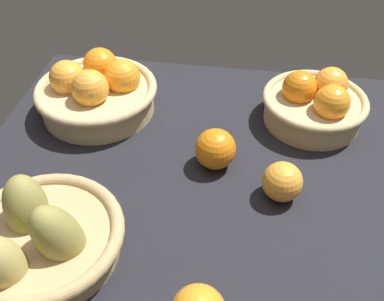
% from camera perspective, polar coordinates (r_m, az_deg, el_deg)
% --- Properties ---
extents(market_tray, '(0.84, 0.72, 0.03)m').
position_cam_1_polar(market_tray, '(0.82, 1.22, -3.31)').
color(market_tray, black).
rests_on(market_tray, ground).
extents(basket_near_right, '(0.25, 0.25, 0.11)m').
position_cam_1_polar(basket_near_right, '(0.95, -12.12, 7.46)').
color(basket_near_right, tan).
rests_on(basket_near_right, market_tray).
extents(basket_near_left, '(0.21, 0.21, 0.11)m').
position_cam_1_polar(basket_near_left, '(0.93, 15.52, 5.87)').
color(basket_near_left, tan).
rests_on(basket_near_left, market_tray).
extents(basket_far_right_pears, '(0.24, 0.24, 0.14)m').
position_cam_1_polar(basket_far_right_pears, '(0.70, -19.01, -10.61)').
color(basket_far_right_pears, tan).
rests_on(basket_far_right_pears, market_tray).
extents(loose_orange_front_gap, '(0.07, 0.07, 0.07)m').
position_cam_1_polar(loose_orange_front_gap, '(0.79, 3.01, 0.20)').
color(loose_orange_front_gap, orange).
rests_on(loose_orange_front_gap, market_tray).
extents(loose_orange_back_gap, '(0.07, 0.07, 0.07)m').
position_cam_1_polar(loose_orange_back_gap, '(0.75, 11.49, -3.94)').
color(loose_orange_back_gap, '#F49E33').
rests_on(loose_orange_back_gap, market_tray).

